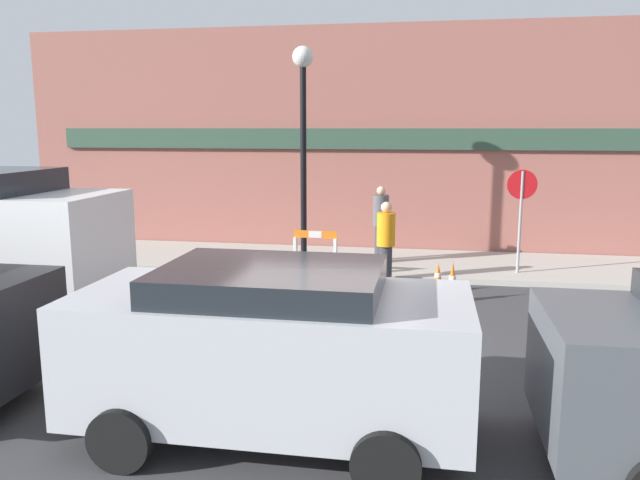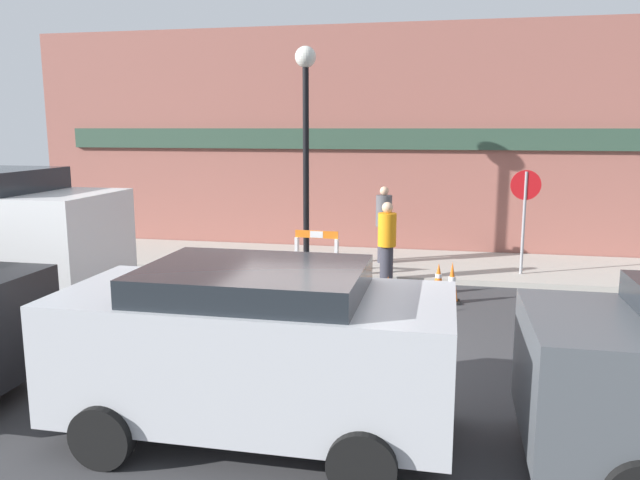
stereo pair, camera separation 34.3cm
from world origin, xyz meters
The scene contains 14 objects.
ground_plane centered at (0.00, 0.00, 0.00)m, with size 60.00×60.00×0.00m, color #38383A.
sidewalk_slab centered at (0.00, 5.98, 0.06)m, with size 18.00×2.97×0.11m.
storefront_facade centered at (0.00, 7.54, 2.75)m, with size 18.00×0.22×5.50m.
streetlamp_post centered at (-1.28, 5.18, 3.10)m, with size 0.44×0.44×4.61m.
stop_sign centered at (3.21, 5.28, 1.54)m, with size 0.60×0.06×2.12m.
barricade_0 centered at (-0.88, 4.35, 0.56)m, with size 0.90×0.18×1.02m.
barricade_1 centered at (-1.20, 0.95, 0.53)m, with size 0.98×0.33×0.96m.
traffic_cone_0 centered at (1.57, 3.83, 0.27)m, with size 0.30×0.30×0.57m.
traffic_cone_1 centered at (0.78, 2.13, 0.33)m, with size 0.30×0.30×0.69m.
traffic_cone_2 centered at (1.81, 3.20, 0.36)m, with size 0.30×0.30×0.75m.
traffic_cone_3 centered at (0.48, 1.59, 0.25)m, with size 0.30×0.30×0.52m.
person_worker centered at (0.55, 4.25, 0.88)m, with size 0.51×0.51×1.65m.
person_pedestrian centered at (0.33, 5.79, 1.02)m, with size 0.44×0.44×1.69m.
parked_car_1 centered at (-0.13, -2.14, 0.98)m, with size 3.85×1.92×1.75m.
Camera 2 is at (1.69, -7.76, 3.07)m, focal length 35.00 mm.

